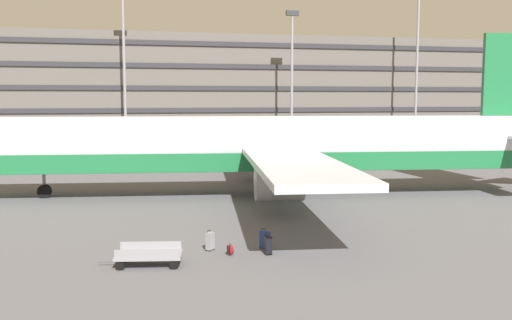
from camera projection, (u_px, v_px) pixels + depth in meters
name	position (u px, v px, depth m)	size (l,w,h in m)	color
ground_plane	(280.00, 190.00, 40.80)	(600.00, 600.00, 0.00)	#5B5B60
terminal_structure	(194.00, 89.00, 90.81)	(176.10, 15.22, 16.25)	#605B56
airliner	(264.00, 147.00, 38.75)	(44.01, 35.78, 11.16)	silver
light_mast_center_left	(124.00, 49.00, 74.02)	(1.80, 0.50, 22.64)	gray
light_mast_center_right	(292.00, 67.00, 79.33)	(1.80, 0.50, 18.77)	gray
light_mast_right	(418.00, 44.00, 83.21)	(1.80, 0.50, 25.70)	gray
suitcase_navy	(268.00, 245.00, 24.01)	(0.27, 0.44, 0.93)	black
suitcase_red	(210.00, 241.00, 24.60)	(0.43, 0.43, 0.89)	gray
suitcase_purple	(265.00, 240.00, 24.84)	(0.45, 0.50, 0.94)	navy
backpack_small	(231.00, 250.00, 23.87)	(0.34, 0.37, 0.53)	maroon
baggage_cart	(149.00, 255.00, 22.38)	(3.37, 1.73, 0.82)	gray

